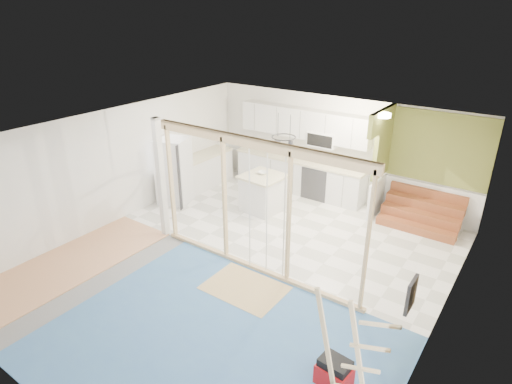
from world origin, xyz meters
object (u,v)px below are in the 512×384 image
Objects in this scene: island at (263,193)px; toolbox at (334,373)px; fridge at (174,171)px; ladder at (348,364)px.

toolbox is at bearing -40.78° from island.
toolbox is (5.79, -2.91, -0.64)m from fridge.
ladder is at bearing -48.04° from toolbox.
island is at bearing 4.60° from fridge.
toolbox is 0.26× the size of ladder.
ladder is at bearing -47.19° from fridge.
toolbox is at bearing 117.00° from ladder.
fridge is at bearing 158.79° from toolbox.
island reaches higher than toolbox.
fridge is 1.67× the size of island.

